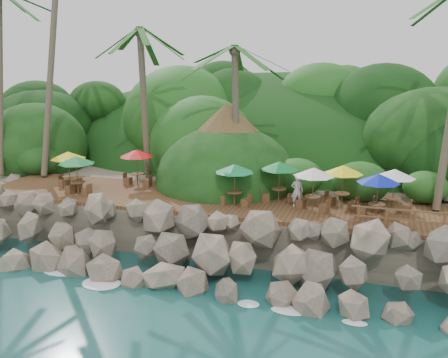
% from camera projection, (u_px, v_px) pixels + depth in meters
% --- Properties ---
extents(ground, '(140.00, 140.00, 0.00)m').
position_uv_depth(ground, '(179.00, 294.00, 20.02)').
color(ground, '#19514F').
rests_on(ground, ground).
extents(land_base, '(32.00, 25.20, 2.10)m').
position_uv_depth(land_base, '(268.00, 180.00, 34.60)').
color(land_base, gray).
rests_on(land_base, ground).
extents(jungle_hill, '(44.80, 28.00, 15.40)m').
position_uv_depth(jungle_hill, '(287.00, 172.00, 41.80)').
color(jungle_hill, '#143811').
rests_on(jungle_hill, ground).
extents(seawall, '(29.00, 4.00, 2.30)m').
position_uv_depth(seawall, '(196.00, 250.00, 21.61)').
color(seawall, gray).
rests_on(seawall, ground).
extents(terrace, '(26.00, 5.00, 0.20)m').
position_uv_depth(terrace, '(224.00, 202.00, 25.07)').
color(terrace, brown).
rests_on(terrace, land_base).
extents(jungle_foliage, '(44.00, 16.00, 12.00)m').
position_uv_depth(jungle_foliage, '(264.00, 198.00, 33.92)').
color(jungle_foliage, '#143811').
rests_on(jungle_foliage, ground).
extents(foam_line, '(25.20, 0.80, 0.06)m').
position_uv_depth(foam_line, '(182.00, 291.00, 20.30)').
color(foam_line, white).
rests_on(foam_line, ground).
extents(palapa, '(4.91, 4.91, 4.60)m').
position_uv_depth(palapa, '(227.00, 122.00, 27.60)').
color(palapa, brown).
rests_on(palapa, ground).
extents(dining_clusters, '(22.45, 4.98, 2.05)m').
position_uv_depth(dining_clusters, '(252.00, 169.00, 24.18)').
color(dining_clusters, brown).
rests_on(dining_clusters, terrace).
extents(railing, '(6.10, 0.10, 1.00)m').
position_uv_depth(railing, '(429.00, 221.00, 19.96)').
color(railing, brown).
rests_on(railing, terrace).
extents(waiter, '(0.65, 0.49, 1.59)m').
position_uv_depth(waiter, '(297.00, 191.00, 23.71)').
color(waiter, silver).
rests_on(waiter, terrace).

